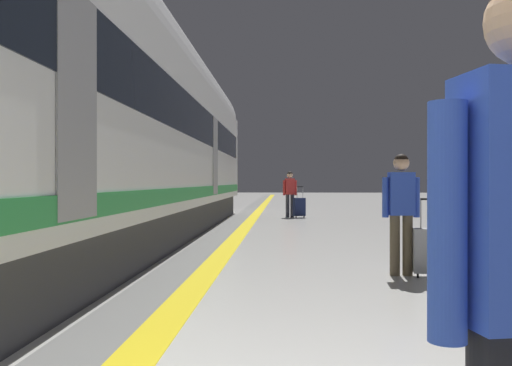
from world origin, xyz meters
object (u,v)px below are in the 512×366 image
at_px(passenger_near, 401,205).
at_px(suitcase_near, 429,251).
at_px(suitcase_mid, 299,207).
at_px(high_speed_train, 90,106).
at_px(passenger_mid, 290,191).

height_order(passenger_near, suitcase_near, passenger_near).
bearing_deg(suitcase_near, suitcase_mid, 96.56).
height_order(high_speed_train, passenger_near, high_speed_train).
relative_size(passenger_near, suitcase_mid, 1.50).
bearing_deg(high_speed_train, suitcase_mid, 68.40).
bearing_deg(passenger_near, suitcase_mid, 95.04).
xyz_separation_m(suitcase_near, passenger_mid, (-1.64, 11.77, 0.57)).
xyz_separation_m(suitcase_near, suitcase_mid, (-1.32, 11.51, 0.02)).
relative_size(passenger_mid, suitcase_mid, 1.48).
distance_m(high_speed_train, passenger_mid, 10.56).
bearing_deg(passenger_near, high_speed_train, 159.46).
bearing_deg(high_speed_train, suitcase_near, -20.65).
bearing_deg(suitcase_mid, passenger_near, -84.96).
xyz_separation_m(high_speed_train, passenger_near, (4.80, -1.80, -1.58)).
xyz_separation_m(passenger_near, suitcase_near, (0.32, -0.13, -0.58)).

